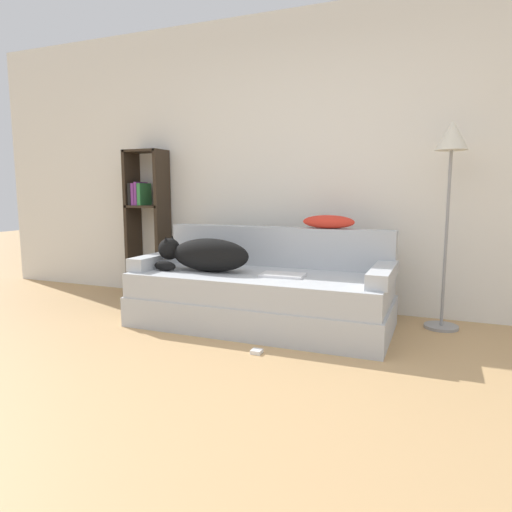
{
  "coord_description": "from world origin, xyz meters",
  "views": [
    {
      "loc": [
        1.13,
        -1.71,
        1.08
      ],
      "look_at": [
        -0.2,
        1.55,
        0.58
      ],
      "focal_mm": 32.0,
      "sensor_mm": 36.0,
      "label": 1
    }
  ],
  "objects_px": {
    "throw_pillow": "(328,222)",
    "floor_lamp": "(451,162)",
    "power_adapter": "(257,352)",
    "dog": "(204,254)",
    "bookshelf": "(146,214)",
    "laptop": "(283,275)",
    "couch": "(260,300)"
  },
  "relations": [
    {
      "from": "couch",
      "to": "power_adapter",
      "type": "bearing_deg",
      "value": -70.61
    },
    {
      "from": "dog",
      "to": "laptop",
      "type": "xyz_separation_m",
      "value": [
        0.67,
        0.03,
        -0.13
      ]
    },
    {
      "from": "couch",
      "to": "throw_pillow",
      "type": "height_order",
      "value": "throw_pillow"
    },
    {
      "from": "throw_pillow",
      "to": "floor_lamp",
      "type": "distance_m",
      "value": 1.03
    },
    {
      "from": "dog",
      "to": "floor_lamp",
      "type": "xyz_separation_m",
      "value": [
        1.83,
        0.57,
        0.73
      ]
    },
    {
      "from": "dog",
      "to": "power_adapter",
      "type": "xyz_separation_m",
      "value": [
        0.68,
        -0.52,
        -0.56
      ]
    },
    {
      "from": "bookshelf",
      "to": "floor_lamp",
      "type": "height_order",
      "value": "floor_lamp"
    },
    {
      "from": "bookshelf",
      "to": "power_adapter",
      "type": "distance_m",
      "value": 2.28
    },
    {
      "from": "dog",
      "to": "laptop",
      "type": "relative_size",
      "value": 2.35
    },
    {
      "from": "couch",
      "to": "bookshelf",
      "type": "xyz_separation_m",
      "value": [
        -1.51,
        0.6,
        0.64
      ]
    },
    {
      "from": "laptop",
      "to": "floor_lamp",
      "type": "xyz_separation_m",
      "value": [
        1.16,
        0.54,
        0.86
      ]
    },
    {
      "from": "dog",
      "to": "power_adapter",
      "type": "height_order",
      "value": "dog"
    },
    {
      "from": "couch",
      "to": "laptop",
      "type": "distance_m",
      "value": 0.32
    },
    {
      "from": "couch",
      "to": "throw_pillow",
      "type": "xyz_separation_m",
      "value": [
        0.45,
        0.4,
        0.62
      ]
    },
    {
      "from": "floor_lamp",
      "to": "power_adapter",
      "type": "bearing_deg",
      "value": -136.44
    },
    {
      "from": "power_adapter",
      "to": "dog",
      "type": "bearing_deg",
      "value": 142.31
    },
    {
      "from": "dog",
      "to": "throw_pillow",
      "type": "relative_size",
      "value": 1.87
    },
    {
      "from": "dog",
      "to": "bookshelf",
      "type": "bearing_deg",
      "value": 146.46
    },
    {
      "from": "couch",
      "to": "bookshelf",
      "type": "height_order",
      "value": "bookshelf"
    },
    {
      "from": "laptop",
      "to": "floor_lamp",
      "type": "height_order",
      "value": "floor_lamp"
    },
    {
      "from": "couch",
      "to": "laptop",
      "type": "relative_size",
      "value": 5.91
    },
    {
      "from": "couch",
      "to": "dog",
      "type": "bearing_deg",
      "value": -168.24
    },
    {
      "from": "couch",
      "to": "floor_lamp",
      "type": "distance_m",
      "value": 1.81
    },
    {
      "from": "bookshelf",
      "to": "floor_lamp",
      "type": "distance_m",
      "value": 2.92
    },
    {
      "from": "floor_lamp",
      "to": "bookshelf",
      "type": "bearing_deg",
      "value": 177.43
    },
    {
      "from": "throw_pillow",
      "to": "bookshelf",
      "type": "distance_m",
      "value": 1.98
    },
    {
      "from": "dog",
      "to": "bookshelf",
      "type": "distance_m",
      "value": 1.3
    },
    {
      "from": "laptop",
      "to": "floor_lamp",
      "type": "distance_m",
      "value": 1.54
    },
    {
      "from": "throw_pillow",
      "to": "power_adapter",
      "type": "bearing_deg",
      "value": -102.97
    },
    {
      "from": "laptop",
      "to": "throw_pillow",
      "type": "bearing_deg",
      "value": 59.13
    },
    {
      "from": "laptop",
      "to": "couch",
      "type": "bearing_deg",
      "value": 160.23
    },
    {
      "from": "dog",
      "to": "power_adapter",
      "type": "bearing_deg",
      "value": -37.69
    }
  ]
}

